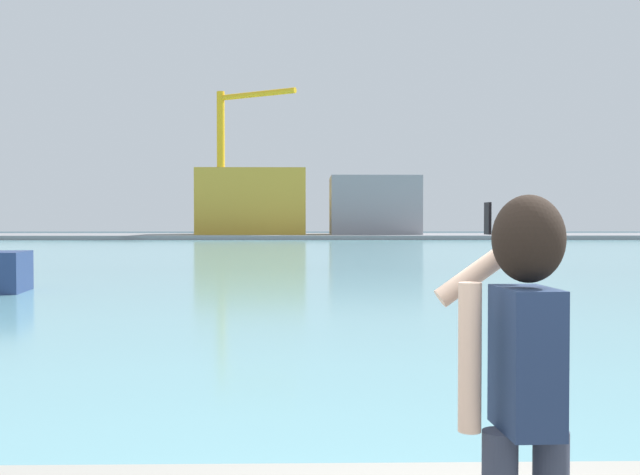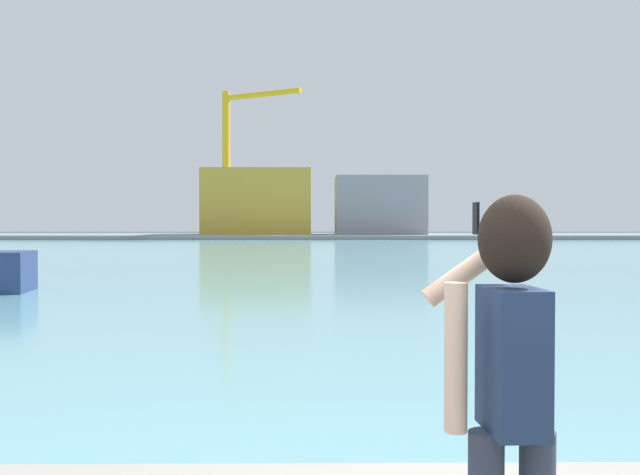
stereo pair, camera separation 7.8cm
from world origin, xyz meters
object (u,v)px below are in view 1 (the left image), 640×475
Objects in this scene: warehouse_right at (374,206)px; person_photographer at (523,368)px; warehouse_left at (253,202)px; port_crane at (229,148)px.

person_photographer is at bearing -95.14° from warehouse_right.
warehouse_left is 1.21× the size of warehouse_right.
warehouse_left reaches higher than warehouse_right.
warehouse_left is 0.78× the size of port_crane.
warehouse_right is 20.71m from port_crane.
person_photographer is at bearing -83.03° from port_crane.
warehouse_right reaches higher than person_photographer.
warehouse_left reaches higher than person_photographer.
warehouse_left is 8.96m from port_crane.
person_photographer is 87.71m from port_crane.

